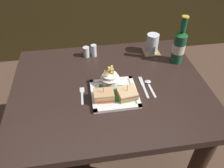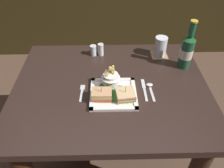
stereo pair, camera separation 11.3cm
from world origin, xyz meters
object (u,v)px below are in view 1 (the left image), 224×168
salt_shaker (86,53)px  beer_bottle (179,46)px  sandwich_half_left (104,96)px  spoon (149,84)px  dining_table (110,106)px  fork (82,94)px  square_plate (114,94)px  fries_cup (110,78)px  knife (143,86)px  pepper_shaker (94,51)px  water_glass (152,45)px  sandwich_half_right (127,94)px

salt_shaker → beer_bottle: bearing=-14.2°
sandwich_half_left → spoon: sandwich_half_left is taller
dining_table → beer_bottle: beer_bottle is taller
fork → salt_shaker: salt_shaker is taller
beer_bottle → salt_shaker: beer_bottle is taller
square_plate → fries_cup: 0.09m
fork → knife: 0.32m
pepper_shaker → spoon: bearing=-50.9°
pepper_shaker → dining_table: bearing=-79.3°
salt_shaker → fork: bearing=-97.6°
sandwich_half_left → pepper_shaker: (-0.01, 0.40, 0.00)m
water_glass → fork: (-0.46, -0.33, -0.05)m
pepper_shaker → fork: bearing=-105.1°
sandwich_half_right → water_glass: bearing=58.3°
knife → pepper_shaker: (-0.23, 0.33, 0.03)m
fries_cup → spoon: 0.21m
sandwich_half_left → fries_cup: (0.05, 0.10, 0.03)m
square_plate → fries_cup: (-0.01, 0.07, 0.05)m
fries_cup → sandwich_half_right: bearing=-55.5°
square_plate → beer_bottle: bearing=29.4°
sandwich_half_left → fries_cup: fries_cup is taller
sandwich_half_left → water_glass: water_glass is taller
sandwich_half_left → sandwich_half_right: size_ratio=1.00×
fries_cup → pepper_shaker: (-0.06, 0.30, -0.02)m
sandwich_half_right → fork: sandwich_half_right is taller
sandwich_half_left → fries_cup: bearing=64.9°
dining_table → water_glass: size_ratio=8.50×
square_plate → spoon: 0.20m
sandwich_half_left → pepper_shaker: 0.40m
water_glass → knife: (-0.14, -0.31, -0.05)m
square_plate → knife: bearing=14.0°
sandwich_half_left → water_glass: (0.36, 0.39, 0.02)m
fork → spoon: 0.36m
fork → pepper_shaker: bearing=74.9°
beer_bottle → knife: beer_bottle is taller
beer_bottle → pepper_shaker: beer_bottle is taller
knife → beer_bottle: bearing=37.3°
dining_table → fork: fork is taller
beer_bottle → salt_shaker: (-0.53, 0.13, -0.08)m
fries_cup → salt_shaker: 0.32m
beer_bottle → spoon: size_ratio=2.11×
dining_table → spoon: bearing=-7.6°
salt_shaker → pepper_shaker: 0.05m
sandwich_half_right → water_glass: (0.24, 0.39, 0.03)m
dining_table → salt_shaker: bearing=109.3°
water_glass → knife: size_ratio=0.72×
fries_cup → beer_bottle: bearing=21.5°
sandwich_half_right → salt_shaker: 0.44m
sandwich_half_left → fork: bearing=150.8°
spoon → pepper_shaker: (-0.26, 0.32, 0.03)m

